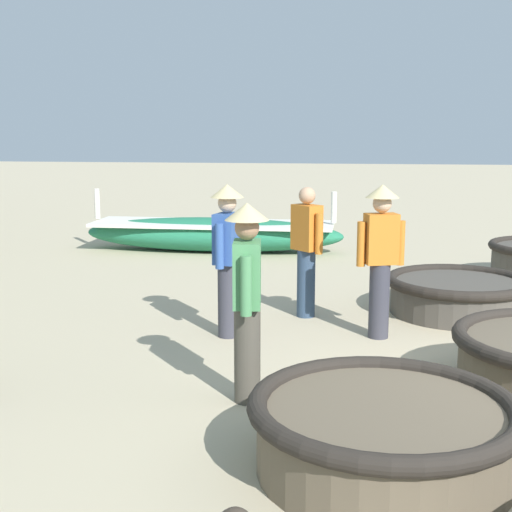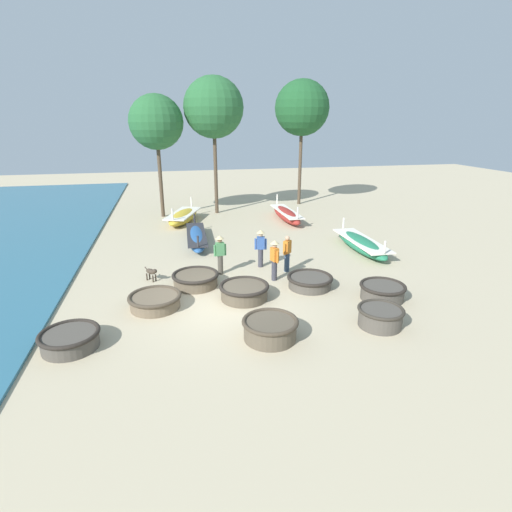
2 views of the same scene
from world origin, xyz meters
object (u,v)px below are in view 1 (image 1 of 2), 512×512
at_px(fisherman_standing_left, 247,290).
at_px(fisherman_hauling, 306,248).
at_px(coracle_nearest, 383,431).
at_px(coracle_front_right, 458,293).
at_px(fisherman_with_hat, 228,251).
at_px(fisherman_crouching, 381,251).
at_px(long_boat_green_hull, 213,233).

bearing_deg(fisherman_standing_left, fisherman_hauling, -6.24).
xyz_separation_m(coracle_nearest, fisherman_hauling, (3.90, 0.77, 0.55)).
relative_size(coracle_nearest, coracle_front_right, 1.03).
bearing_deg(fisherman_with_hat, fisherman_hauling, -39.35).
xyz_separation_m(fisherman_crouching, fisherman_with_hat, (-0.19, 1.63, 0.00)).
distance_m(coracle_front_right, fisherman_standing_left, 3.89).
relative_size(coracle_front_right, fisherman_with_hat, 1.05).
distance_m(coracle_front_right, fisherman_with_hat, 3.03).
relative_size(coracle_front_right, long_boat_green_hull, 0.36).
relative_size(coracle_front_right, fisherman_crouching, 1.05).
bearing_deg(coracle_front_right, coracle_nearest, 165.93).
distance_m(fisherman_standing_left, fisherman_with_hat, 1.89).
height_order(coracle_nearest, fisherman_hauling, fisherman_hauling).
bearing_deg(fisherman_hauling, fisherman_standing_left, 173.76).
height_order(coracle_nearest, long_boat_green_hull, long_boat_green_hull).
xyz_separation_m(fisherman_standing_left, fisherman_with_hat, (1.83, 0.48, 0.00)).
bearing_deg(coracle_nearest, long_boat_green_hull, 18.48).
distance_m(fisherman_standing_left, fisherman_hauling, 2.81).
bearing_deg(coracle_front_right, fisherman_with_hat, 116.96).
distance_m(fisherman_with_hat, fisherman_hauling, 1.25).
bearing_deg(fisherman_standing_left, coracle_front_right, -34.13).
xyz_separation_m(coracle_nearest, fisherman_standing_left, (1.11, 1.07, 0.67)).
relative_size(coracle_front_right, fisherman_hauling, 1.12).
bearing_deg(coracle_nearest, coracle_front_right, -14.07).
bearing_deg(coracle_nearest, fisherman_standing_left, 44.01).
relative_size(fisherman_standing_left, fisherman_crouching, 1.00).
relative_size(long_boat_green_hull, fisherman_crouching, 2.89).
bearing_deg(long_boat_green_hull, coracle_front_right, -136.33).
bearing_deg(long_boat_green_hull, fisherman_with_hat, -167.20).
distance_m(coracle_nearest, fisherman_crouching, 3.20).
height_order(coracle_front_right, fisherman_crouching, fisherman_crouching).
relative_size(coracle_nearest, fisherman_with_hat, 1.09).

